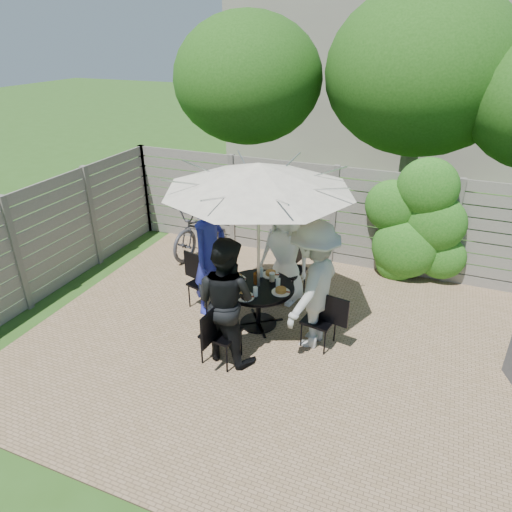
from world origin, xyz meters
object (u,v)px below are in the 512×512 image
at_px(chair_front, 221,344).
at_px(coffee_cup, 272,277).
at_px(person_front, 225,301).
at_px(chair_right, 319,330).
at_px(patio_table, 258,298).
at_px(glass_left, 239,280).
at_px(bicycle, 205,226).
at_px(person_left, 210,256).
at_px(plate_front, 245,296).
at_px(chair_left, 205,292).
at_px(plate_back, 271,274).
at_px(plate_left, 237,278).
at_px(person_right, 313,286).
at_px(glass_front, 255,292).
at_px(syrup_jug, 257,278).
at_px(umbrella, 259,177).
at_px(plate_right, 281,291).
at_px(glass_back, 261,272).
at_px(person_back, 285,253).
at_px(chair_back, 288,280).
at_px(glass_right, 278,283).

relative_size(chair_front, coffee_cup, 7.53).
height_order(person_front, chair_right, person_front).
bearing_deg(chair_front, patio_table, -3.08).
xyz_separation_m(glass_left, bicycle, (-1.65, 2.07, -0.23)).
bearing_deg(coffee_cup, person_left, -175.04).
bearing_deg(plate_front, bicycle, 128.37).
distance_m(chair_left, coffee_cup, 1.18).
relative_size(plate_back, plate_front, 1.00).
bearing_deg(patio_table, plate_left, 171.65).
bearing_deg(person_right, chair_front, -40.66).
relative_size(plate_left, glass_front, 1.86).
bearing_deg(syrup_jug, person_left, 175.36).
distance_m(chair_right, bicycle, 3.59).
xyz_separation_m(patio_table, plate_back, (0.05, 0.36, 0.22)).
xyz_separation_m(umbrella, chair_right, (0.95, -0.14, -2.01)).
distance_m(umbrella, chair_front, 2.21).
height_order(plate_right, glass_front, glass_front).
bearing_deg(chair_front, chair_left, 41.82).
height_order(plate_right, syrup_jug, syrup_jug).
xyz_separation_m(chair_left, glass_front, (1.02, -0.41, 0.47)).
bearing_deg(person_front, glass_back, -84.50).
relative_size(glass_back, glass_left, 1.00).
distance_m(person_back, plate_front, 1.20).
bearing_deg(plate_left, person_front, -74.91).
xyz_separation_m(plate_right, bicycle, (-2.28, 2.06, -0.19)).
bearing_deg(plate_front, chair_back, 81.61).
xyz_separation_m(patio_table, person_right, (0.82, -0.12, 0.45)).
xyz_separation_m(person_back, person_right, (0.70, -0.94, 0.08)).
bearing_deg(glass_back, chair_left, -171.67).
relative_size(person_front, plate_left, 6.65).
xyz_separation_m(plate_left, coffee_cup, (0.49, 0.15, 0.04)).
xyz_separation_m(plate_front, glass_back, (-0.01, 0.63, 0.05)).
relative_size(umbrella, bicycle, 1.50).
bearing_deg(person_back, chair_front, -89.97).
xyz_separation_m(person_front, glass_right, (0.39, 0.89, -0.13)).
bearing_deg(glass_front, syrup_jug, 109.68).
distance_m(glass_right, coffee_cup, 0.20).
relative_size(chair_front, syrup_jug, 5.65).
bearing_deg(chair_back, plate_right, 23.09).
distance_m(person_back, syrup_jug, 0.79).
bearing_deg(plate_left, glass_back, 37.15).
bearing_deg(glass_back, patio_table, -76.35).
bearing_deg(person_back, person_front, -90.00).
bearing_deg(person_front, person_left, -45.00).
relative_size(person_back, syrup_jug, 10.36).
height_order(person_front, glass_right, person_front).
relative_size(patio_table, glass_back, 8.18).
bearing_deg(umbrella, glass_right, 13.65).
distance_m(patio_table, person_right, 0.94).
relative_size(chair_back, coffee_cup, 8.01).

